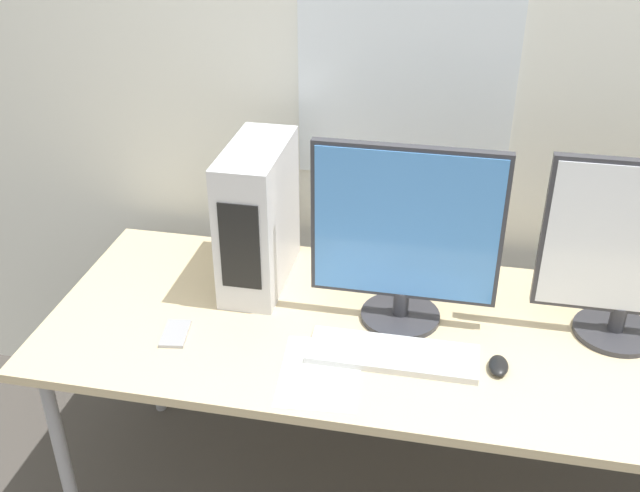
% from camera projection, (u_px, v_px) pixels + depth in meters
% --- Properties ---
extents(wall_back, '(8.00, 0.07, 2.70)m').
position_uv_depth(wall_back, '(454.00, 72.00, 2.29)').
color(wall_back, silver).
rests_on(wall_back, ground_plane).
extents(desk, '(2.20, 0.82, 0.76)m').
position_uv_depth(desk, '(426.00, 345.00, 2.15)').
color(desk, '#D1BA8E').
rests_on(desk, ground_plane).
extents(pc_tower, '(0.17, 0.39, 0.45)m').
position_uv_depth(pc_tower, '(258.00, 216.00, 2.26)').
color(pc_tower, silver).
rests_on(pc_tower, desk).
extents(monitor_main, '(0.52, 0.23, 0.54)m').
position_uv_depth(monitor_main, '(405.00, 236.00, 2.05)').
color(monitor_main, '#333338').
rests_on(monitor_main, desk).
extents(monitor_right_near, '(0.49, 0.23, 0.53)m').
position_uv_depth(monitor_right_near, '(634.00, 252.00, 1.98)').
color(monitor_right_near, '#333338').
rests_on(monitor_right_near, desk).
extents(keyboard, '(0.46, 0.15, 0.02)m').
position_uv_depth(keyboard, '(393.00, 354.00, 2.02)').
color(keyboard, silver).
rests_on(keyboard, desk).
extents(mouse, '(0.05, 0.09, 0.03)m').
position_uv_depth(mouse, '(498.00, 366.00, 1.97)').
color(mouse, black).
rests_on(mouse, desk).
extents(cell_phone, '(0.09, 0.13, 0.01)m').
position_uv_depth(cell_phone, '(175.00, 333.00, 2.11)').
color(cell_phone, '#99999E').
rests_on(cell_phone, desk).
extents(paper_sheet_left, '(0.24, 0.31, 0.00)m').
position_uv_depth(paper_sheet_left, '(320.00, 372.00, 1.97)').
color(paper_sheet_left, white).
rests_on(paper_sheet_left, desk).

